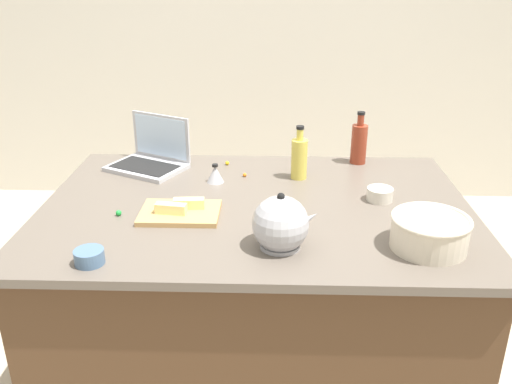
{
  "coord_description": "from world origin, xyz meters",
  "views": [
    {
      "loc": [
        0.06,
        -1.86,
        1.74
      ],
      "look_at": [
        0.0,
        0.0,
        0.95
      ],
      "focal_mm": 38.46,
      "sensor_mm": 36.0,
      "label": 1
    }
  ],
  "objects": [
    {
      "name": "ramekin_medium",
      "position": [
        0.47,
        0.05,
        0.92
      ],
      "size": [
        0.1,
        0.1,
        0.05
      ],
      "primitive_type": "cylinder",
      "color": "beige",
      "rests_on": "island_counter"
    },
    {
      "name": "candy_0",
      "position": [
        -0.14,
        0.42,
        0.91
      ],
      "size": [
        0.02,
        0.02,
        0.02
      ],
      "primitive_type": "sphere",
      "color": "yellow",
      "rests_on": "island_counter"
    },
    {
      "name": "island_counter",
      "position": [
        0.0,
        0.0,
        0.45
      ],
      "size": [
        1.59,
        1.09,
        0.9
      ],
      "color": "#4C331E",
      "rests_on": "ground"
    },
    {
      "name": "ramekin_small",
      "position": [
        -0.48,
        -0.45,
        0.92
      ],
      "size": [
        0.09,
        0.09,
        0.04
      ],
      "primitive_type": "cylinder",
      "color": "slate",
      "rests_on": "island_counter"
    },
    {
      "name": "mixing_bowl_large",
      "position": [
        0.55,
        -0.32,
        0.96
      ],
      "size": [
        0.25,
        0.25,
        0.11
      ],
      "color": "beige",
      "rests_on": "island_counter"
    },
    {
      "name": "cutting_board",
      "position": [
        -0.27,
        -0.1,
        0.91
      ],
      "size": [
        0.28,
        0.2,
        0.02
      ],
      "primitive_type": "cube",
      "color": "tan",
      "rests_on": "island_counter"
    },
    {
      "name": "kitchen_timer",
      "position": [
        -0.17,
        0.22,
        0.94
      ],
      "size": [
        0.07,
        0.07,
        0.08
      ],
      "color": "#B2B2B7",
      "rests_on": "island_counter"
    },
    {
      "name": "kettle",
      "position": [
        0.09,
        -0.32,
        0.98
      ],
      "size": [
        0.21,
        0.18,
        0.2
      ],
      "color": "#ADADB2",
      "rests_on": "island_counter"
    },
    {
      "name": "candy_2",
      "position": [
        -0.49,
        -0.11,
        0.91
      ],
      "size": [
        0.02,
        0.02,
        0.02
      ],
      "primitive_type": "sphere",
      "color": "green",
      "rests_on": "island_counter"
    },
    {
      "name": "candy_3",
      "position": [
        0.61,
        -0.24,
        0.91
      ],
      "size": [
        0.02,
        0.02,
        0.02
      ],
      "primitive_type": "sphere",
      "color": "red",
      "rests_on": "island_counter"
    },
    {
      "name": "butter_stick_left",
      "position": [
        -0.29,
        -0.12,
        0.94
      ],
      "size": [
        0.11,
        0.05,
        0.04
      ],
      "primitive_type": "cube",
      "rotation": [
        0.0,
        0.0,
        -0.14
      ],
      "color": "#F4E58C",
      "rests_on": "cutting_board"
    },
    {
      "name": "bottle_soy",
      "position": [
        0.44,
        0.47,
        0.99
      ],
      "size": [
        0.07,
        0.07,
        0.23
      ],
      "color": "maroon",
      "rests_on": "island_counter"
    },
    {
      "name": "wall_back",
      "position": [
        0.0,
        2.25,
        1.3
      ],
      "size": [
        8.0,
        0.1,
        2.6
      ],
      "primitive_type": "cube",
      "color": "beige",
      "rests_on": "ground"
    },
    {
      "name": "candy_1",
      "position": [
        -0.06,
        0.28,
        0.91
      ],
      "size": [
        0.02,
        0.02,
        0.02
      ],
      "primitive_type": "sphere",
      "color": "orange",
      "rests_on": "island_counter"
    },
    {
      "name": "butter_stick_right",
      "position": [
        -0.24,
        -0.08,
        0.94
      ],
      "size": [
        0.11,
        0.04,
        0.04
      ],
      "primitive_type": "cube",
      "rotation": [
        0.0,
        0.0,
        0.08
      ],
      "color": "#F4E58C",
      "rests_on": "cutting_board"
    },
    {
      "name": "laptop",
      "position": [
        -0.47,
        0.38,
        0.95
      ],
      "size": [
        0.38,
        0.34,
        0.22
      ],
      "color": "#B7B7BC",
      "rests_on": "island_counter"
    },
    {
      "name": "bottle_oil",
      "position": [
        0.17,
        0.27,
        0.99
      ],
      "size": [
        0.07,
        0.07,
        0.22
      ],
      "color": "#DBC64C",
      "rests_on": "island_counter"
    }
  ]
}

